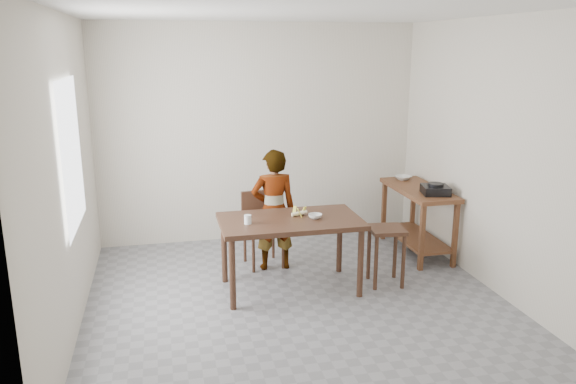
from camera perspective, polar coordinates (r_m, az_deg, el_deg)
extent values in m
cube|color=slate|center=(5.58, 0.94, -11.21)|extent=(4.00, 4.00, 0.04)
cube|color=white|center=(5.04, 1.07, 18.12)|extent=(4.00, 4.00, 0.04)
cube|color=beige|center=(7.09, -2.96, 5.96)|extent=(4.00, 0.04, 2.70)
cube|color=beige|center=(3.28, 9.56, -4.43)|extent=(4.00, 0.04, 2.70)
cube|color=beige|center=(5.06, -21.81, 1.44)|extent=(0.04, 4.00, 2.70)
cube|color=beige|center=(5.95, 20.28, 3.42)|extent=(0.04, 4.00, 2.70)
cube|color=silver|center=(5.21, -21.11, 3.56)|extent=(0.02, 1.10, 1.30)
imported|color=white|center=(6.14, -1.47, -1.84)|extent=(0.49, 0.32, 1.35)
cylinder|color=white|center=(5.42, -4.11, -2.80)|extent=(0.09, 0.09, 0.09)
imported|color=silver|center=(5.59, 2.78, -2.47)|extent=(0.17, 0.17, 0.04)
imported|color=silver|center=(7.13, 11.60, 1.44)|extent=(0.26, 0.26, 0.05)
cube|color=black|center=(6.51, 14.75, 0.20)|extent=(0.35, 0.35, 0.10)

